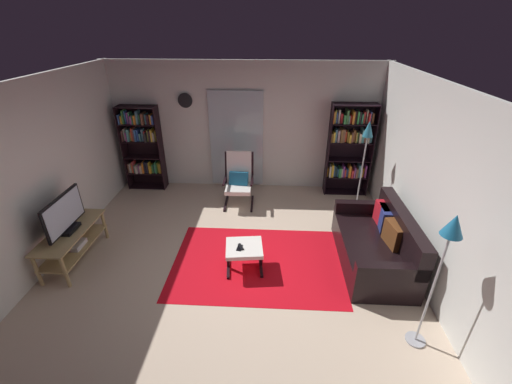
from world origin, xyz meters
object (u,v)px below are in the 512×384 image
(tv_remote, at_px, (241,247))
(bookshelf_near_tv, at_px, (142,145))
(floor_lamp_by_sofa, at_px, (448,243))
(floor_lamp_by_shelf, at_px, (367,142))
(tv_stand, at_px, (72,241))
(television, at_px, (65,215))
(lounge_armchair, at_px, (239,178))
(wall_clock, at_px, (185,100))
(leather_sofa, at_px, (377,245))
(ottoman, at_px, (244,250))
(bookshelf_near_sofa, at_px, (349,147))
(cell_phone, at_px, (240,248))

(tv_remote, bearing_deg, bookshelf_near_tv, 105.49)
(floor_lamp_by_sofa, distance_m, floor_lamp_by_shelf, 2.85)
(floor_lamp_by_shelf, bearing_deg, tv_stand, -159.96)
(tv_remote, xyz_separation_m, floor_lamp_by_sofa, (2.11, -1.11, 0.98))
(television, xyz_separation_m, lounge_armchair, (2.30, 1.92, -0.26))
(lounge_armchair, bearing_deg, television, -140.12)
(television, distance_m, wall_clock, 3.09)
(wall_clock, bearing_deg, tv_stand, -114.28)
(leather_sofa, distance_m, ottoman, 1.97)
(bookshelf_near_tv, bearing_deg, bookshelf_near_sofa, -0.32)
(tv_stand, distance_m, bookshelf_near_tv, 2.59)
(leather_sofa, height_order, tv_remote, leather_sofa)
(leather_sofa, distance_m, floor_lamp_by_shelf, 1.83)
(cell_phone, bearing_deg, television, -174.23)
(cell_phone, distance_m, wall_clock, 3.37)
(tv_stand, xyz_separation_m, bookshelf_near_tv, (0.24, 2.50, 0.62))
(ottoman, relative_size, floor_lamp_by_sofa, 0.34)
(lounge_armchair, bearing_deg, wall_clock, 146.72)
(bookshelf_near_sofa, distance_m, leather_sofa, 2.39)
(tv_stand, xyz_separation_m, ottoman, (2.57, -0.05, -0.03))
(floor_lamp_by_sofa, relative_size, wall_clock, 5.84)
(floor_lamp_by_sofa, bearing_deg, tv_stand, 165.66)
(bookshelf_near_sofa, xyz_separation_m, leather_sofa, (0.06, -2.28, -0.70))
(television, distance_m, bookshelf_near_sofa, 5.11)
(leather_sofa, bearing_deg, television, -177.54)
(ottoman, xyz_separation_m, tv_remote, (-0.05, -0.02, 0.08))
(tv_stand, xyz_separation_m, tv_remote, (2.53, -0.08, 0.05))
(lounge_armchair, bearing_deg, ottoman, -82.11)
(ottoman, bearing_deg, cell_phone, -144.42)
(lounge_armchair, bearing_deg, tv_remote, -83.48)
(bookshelf_near_sofa, relative_size, cell_phone, 13.37)
(bookshelf_near_tv, height_order, cell_phone, bookshelf_near_tv)
(wall_clock, bearing_deg, leather_sofa, -36.28)
(bookshelf_near_tv, relative_size, floor_lamp_by_shelf, 1.00)
(television, height_order, ottoman, television)
(bookshelf_near_sofa, distance_m, floor_lamp_by_shelf, 0.91)
(bookshelf_near_tv, distance_m, ottoman, 3.52)
(bookshelf_near_tv, bearing_deg, television, -95.40)
(bookshelf_near_sofa, bearing_deg, television, -151.00)
(lounge_armchair, bearing_deg, leather_sofa, -37.69)
(bookshelf_near_sofa, relative_size, leather_sofa, 1.10)
(bookshelf_near_tv, distance_m, bookshelf_near_sofa, 4.23)
(floor_lamp_by_sofa, xyz_separation_m, wall_clock, (-3.44, 3.83, 0.47))
(wall_clock, bearing_deg, lounge_armchair, -33.28)
(floor_lamp_by_sofa, bearing_deg, ottoman, 151.24)
(tv_remote, bearing_deg, floor_lamp_by_sofa, -53.81)
(ottoman, bearing_deg, leather_sofa, 7.28)
(bookshelf_near_sofa, height_order, tv_remote, bookshelf_near_sofa)
(tv_stand, distance_m, floor_lamp_by_shelf, 4.96)
(ottoman, relative_size, tv_remote, 3.97)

